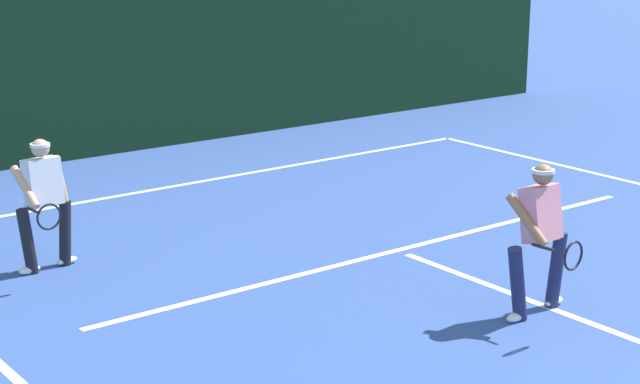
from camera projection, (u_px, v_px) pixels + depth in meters
court_line_baseline_far at (209, 180)px, 15.87m from camera, size 10.05×0.10×0.01m
court_line_service at (397, 250)px, 12.55m from camera, size 8.19×0.10×0.01m
court_line_centre at (632, 339)px, 9.94m from camera, size 0.10×6.40×0.01m
player_near at (540, 233)px, 10.35m from camera, size 0.92×0.87×1.56m
player_far at (44, 199)px, 11.68m from camera, size 0.74×0.88×1.52m
back_fence_windscreen at (126, 46)px, 17.37m from camera, size 19.82×0.12×3.57m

